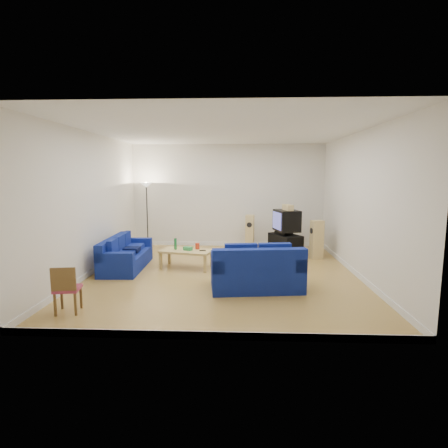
{
  "coord_description": "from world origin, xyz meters",
  "views": [
    {
      "loc": [
        0.36,
        -7.77,
        2.25
      ],
      "look_at": [
        0.0,
        0.4,
        1.1
      ],
      "focal_mm": 28.0,
      "sensor_mm": 36.0,
      "label": 1
    }
  ],
  "objects_px": {
    "coffee_table": "(186,252)",
    "television": "(286,220)",
    "sofa_loveseat": "(257,273)",
    "sofa_three_seat": "(124,257)",
    "tv_stand": "(285,245)"
  },
  "relations": [
    {
      "from": "coffee_table",
      "to": "television",
      "type": "distance_m",
      "value": 3.08
    },
    {
      "from": "sofa_loveseat",
      "to": "coffee_table",
      "type": "bearing_deg",
      "value": 130.48
    },
    {
      "from": "sofa_three_seat",
      "to": "tv_stand",
      "type": "bearing_deg",
      "value": 109.24
    },
    {
      "from": "tv_stand",
      "to": "television",
      "type": "bearing_deg",
      "value": 116.12
    },
    {
      "from": "sofa_three_seat",
      "to": "coffee_table",
      "type": "bearing_deg",
      "value": 90.99
    },
    {
      "from": "coffee_table",
      "to": "sofa_three_seat",
      "type": "bearing_deg",
      "value": -177.29
    },
    {
      "from": "sofa_loveseat",
      "to": "tv_stand",
      "type": "xyz_separation_m",
      "value": [
        0.95,
        3.02,
        -0.04
      ]
    },
    {
      "from": "tv_stand",
      "to": "television",
      "type": "relative_size",
      "value": 1.11
    },
    {
      "from": "tv_stand",
      "to": "television",
      "type": "xyz_separation_m",
      "value": [
        0.02,
        0.03,
        0.69
      ]
    },
    {
      "from": "tv_stand",
      "to": "sofa_three_seat",
      "type": "bearing_deg",
      "value": -96.37
    },
    {
      "from": "sofa_three_seat",
      "to": "television",
      "type": "xyz_separation_m",
      "value": [
        4.11,
        1.6,
        0.71
      ]
    },
    {
      "from": "coffee_table",
      "to": "television",
      "type": "relative_size",
      "value": 1.52
    },
    {
      "from": "sofa_three_seat",
      "to": "tv_stand",
      "type": "xyz_separation_m",
      "value": [
        4.08,
        1.56,
        0.02
      ]
    },
    {
      "from": "coffee_table",
      "to": "sofa_loveseat",
      "type": "bearing_deg",
      "value": -43.14
    },
    {
      "from": "sofa_three_seat",
      "to": "television",
      "type": "distance_m",
      "value": 4.46
    }
  ]
}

